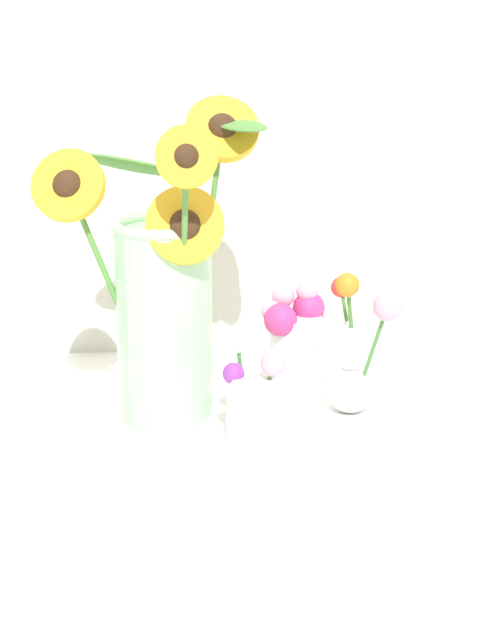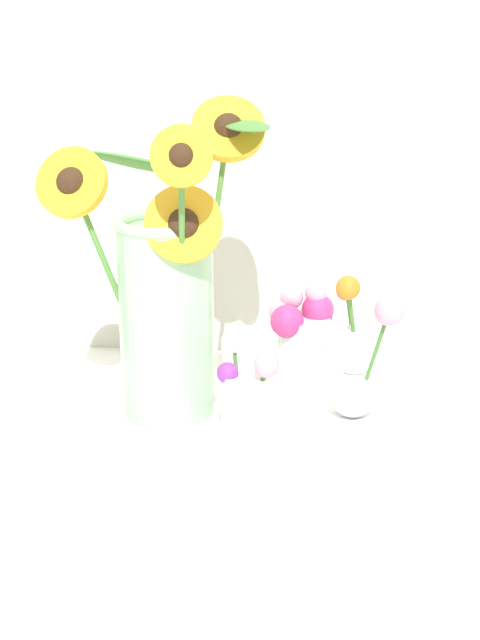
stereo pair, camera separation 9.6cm
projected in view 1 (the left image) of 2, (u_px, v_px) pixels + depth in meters
The scene contains 6 objects.
ground_plane at pixel (253, 469), 1.02m from camera, with size 6.00×6.00×0.00m, color white.
serving_tray at pixel (240, 427), 1.10m from camera, with size 0.48×0.48×0.02m.
mason_jar_sunflowers at pixel (164, 296), 1.07m from camera, with size 0.29×0.24×0.39m.
vase_small_center at pixel (253, 399), 1.02m from camera, with size 0.07×0.07×0.13m.
vase_bulb_right at pixel (354, 362), 1.10m from camera, with size 0.08×0.09×0.19m.
vase_small_back at pixel (295, 337), 1.18m from camera, with size 0.09×0.08×0.14m.
Camera 1 is at (-0.05, -0.91, 0.49)m, focal length 50.00 mm.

